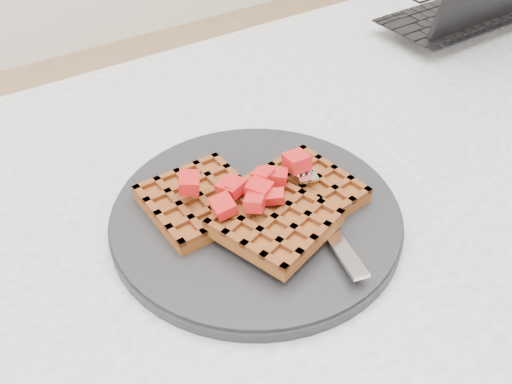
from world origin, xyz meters
TOP-DOWN VIEW (x-y plane):
  - table at (0.00, 0.00)m, footprint 1.20×0.80m
  - plate at (-0.16, 0.00)m, footprint 0.30×0.30m
  - waffles at (-0.16, -0.00)m, footprint 0.20×0.19m
  - strawberry_pile at (-0.16, 0.00)m, footprint 0.15×0.15m
  - fork at (-0.11, -0.04)m, footprint 0.07×0.18m

SIDE VIEW (x-z plane):
  - table at x=0.00m, z-range 0.26..1.01m
  - plate at x=-0.16m, z-range 0.75..0.77m
  - fork at x=-0.11m, z-range 0.77..0.78m
  - waffles at x=-0.16m, z-range 0.76..0.79m
  - strawberry_pile at x=-0.16m, z-range 0.79..0.82m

